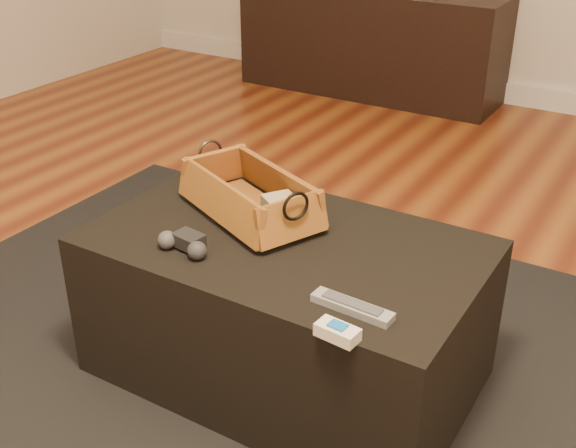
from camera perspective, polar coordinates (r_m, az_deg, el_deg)
The scene contains 11 objects.
floor at distance 2.20m, azimuth -5.64°, elevation -9.59°, with size 5.00×5.50×0.01m, color brown.
baseboard at distance 4.43m, azimuth 16.06°, elevation 10.07°, with size 5.00×0.04×0.12m, color white.
media_cabinet at distance 4.40m, azimuth 6.55°, elevation 14.12°, with size 1.54×0.45×0.61m, color black.
area_rug at distance 2.05m, azimuth -0.94°, elevation -12.34°, with size 2.60×2.00×0.01m, color black.
ottoman at distance 1.95m, azimuth -0.20°, elevation -6.66°, with size 1.00×0.60×0.42m, color black.
tv_remote at distance 1.96m, azimuth -3.73°, elevation 1.55°, with size 0.23×0.05×0.02m, color black.
cloth_bundle at distance 1.88m, azimuth -0.35°, elevation 1.00°, with size 0.12×0.08×0.06m, color tan.
wicker_basket at distance 1.95m, azimuth -3.02°, elevation 2.06°, with size 0.48×0.37×0.15m.
game_controller at distance 1.79m, azimuth -8.17°, elevation -1.52°, with size 0.15×0.08×0.05m.
silver_remote at distance 1.57m, azimuth 5.10°, elevation -6.52°, with size 0.19×0.05×0.02m.
cream_gadget at distance 1.49m, azimuth 3.93°, elevation -8.50°, with size 0.09×0.05×0.03m.
Camera 1 is at (1.09, -1.38, 1.32)m, focal length 45.00 mm.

